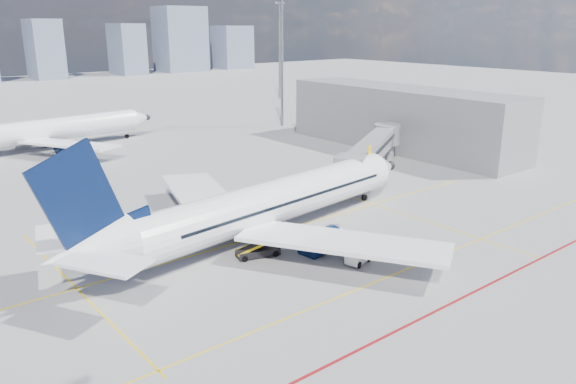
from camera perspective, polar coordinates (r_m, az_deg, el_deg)
name	(u,v)px	position (r m, az deg, el deg)	size (l,w,h in m)	color
ground	(333,256)	(50.54, 4.56, -6.50)	(420.00, 420.00, 0.00)	gray
apron_markings	(360,272)	(47.65, 7.31, -8.08)	(90.00, 35.12, 0.01)	#E3BB0B
jet_bridge	(374,148)	(76.85, 8.69, 4.40)	(23.55, 15.78, 6.30)	gray
terminal_block	(401,118)	(94.70, 11.43, 7.35)	(10.00, 42.00, 10.00)	gray
floodlight_mast_ne	(282,57)	(113.12, -0.62, 13.53)	(3.20, 0.61, 25.45)	slate
floodlight_mast_far	(280,48)	(157.27, -0.86, 14.43)	(3.20, 0.61, 25.45)	slate
main_aircraft	(262,206)	(53.55, -2.63, -1.43)	(43.38, 37.71, 12.70)	white
second_aircraft	(45,131)	(99.60, -23.49, 5.71)	(38.19, 33.23, 11.16)	white
baggage_tug	(357,255)	(48.92, 7.03, -6.39)	(2.61, 1.94, 1.64)	white
cargo_dolly	(360,245)	(50.66, 7.30, -5.39)	(3.29, 1.94, 1.69)	black
belt_loader	(259,250)	(50.20, -2.94, -5.91)	(5.61, 2.65, 2.26)	black
ramp_worker	(403,246)	(51.18, 11.58, -5.39)	(0.67, 0.44, 1.84)	yellow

